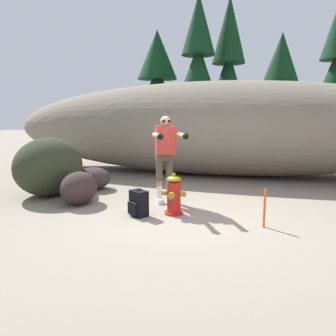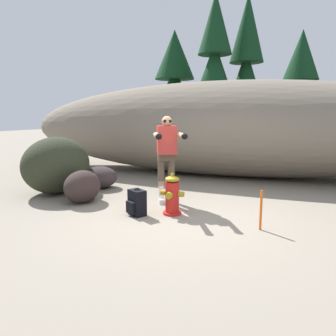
{
  "view_description": "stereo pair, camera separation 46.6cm",
  "coord_description": "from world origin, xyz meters",
  "px_view_note": "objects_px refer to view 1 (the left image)",
  "views": [
    {
      "loc": [
        1.13,
        -5.1,
        1.68
      ],
      "look_at": [
        -0.38,
        0.42,
        0.75
      ],
      "focal_mm": 34.5,
      "sensor_mm": 36.0,
      "label": 1
    },
    {
      "loc": [
        1.58,
        -4.96,
        1.68
      ],
      "look_at": [
        -0.38,
        0.42,
        0.75
      ],
      "focal_mm": 34.5,
      "sensor_mm": 36.0,
      "label": 2
    }
  ],
  "objects_px": {
    "survey_stake": "(264,208)",
    "spare_backpack": "(139,203)",
    "boulder_small": "(93,178)",
    "fire_hydrant": "(174,196)",
    "utility_worker": "(165,148)",
    "boulder_large": "(49,166)",
    "boulder_outlier": "(60,178)",
    "boulder_mid": "(79,188)"
  },
  "relations": [
    {
      "from": "fire_hydrant",
      "to": "boulder_small",
      "type": "bearing_deg",
      "value": 149.05
    },
    {
      "from": "boulder_small",
      "to": "survey_stake",
      "type": "distance_m",
      "value": 4.11
    },
    {
      "from": "boulder_large",
      "to": "boulder_mid",
      "type": "distance_m",
      "value": 1.15
    },
    {
      "from": "survey_stake",
      "to": "spare_backpack",
      "type": "bearing_deg",
      "value": 179.38
    },
    {
      "from": "utility_worker",
      "to": "survey_stake",
      "type": "distance_m",
      "value": 2.18
    },
    {
      "from": "boulder_large",
      "to": "boulder_small",
      "type": "distance_m",
      "value": 1.02
    },
    {
      "from": "spare_backpack",
      "to": "boulder_small",
      "type": "distance_m",
      "value": 2.37
    },
    {
      "from": "fire_hydrant",
      "to": "spare_backpack",
      "type": "height_order",
      "value": "fire_hydrant"
    },
    {
      "from": "boulder_mid",
      "to": "survey_stake",
      "type": "height_order",
      "value": "boulder_mid"
    },
    {
      "from": "boulder_mid",
      "to": "boulder_outlier",
      "type": "distance_m",
      "value": 1.91
    },
    {
      "from": "utility_worker",
      "to": "survey_stake",
      "type": "bearing_deg",
      "value": 35.49
    },
    {
      "from": "utility_worker",
      "to": "boulder_large",
      "type": "distance_m",
      "value": 2.6
    },
    {
      "from": "boulder_mid",
      "to": "boulder_small",
      "type": "height_order",
      "value": "boulder_mid"
    },
    {
      "from": "survey_stake",
      "to": "fire_hydrant",
      "type": "bearing_deg",
      "value": 169.24
    },
    {
      "from": "utility_worker",
      "to": "boulder_large",
      "type": "relative_size",
      "value": 1.0
    },
    {
      "from": "spare_backpack",
      "to": "survey_stake",
      "type": "xyz_separation_m",
      "value": [
        2.03,
        -0.02,
        0.08
      ]
    },
    {
      "from": "boulder_large",
      "to": "boulder_outlier",
      "type": "distance_m",
      "value": 1.02
    },
    {
      "from": "boulder_outlier",
      "to": "boulder_mid",
      "type": "bearing_deg",
      "value": -45.92
    },
    {
      "from": "boulder_mid",
      "to": "survey_stake",
      "type": "xyz_separation_m",
      "value": [
        3.39,
        -0.42,
        -0.02
      ]
    },
    {
      "from": "utility_worker",
      "to": "boulder_large",
      "type": "xyz_separation_m",
      "value": [
        -2.56,
        -0.0,
        -0.45
      ]
    },
    {
      "from": "fire_hydrant",
      "to": "boulder_small",
      "type": "relative_size",
      "value": 0.88
    },
    {
      "from": "fire_hydrant",
      "to": "boulder_outlier",
      "type": "distance_m",
      "value": 3.57
    },
    {
      "from": "survey_stake",
      "to": "boulder_large",
      "type": "bearing_deg",
      "value": 168.17
    },
    {
      "from": "fire_hydrant",
      "to": "spare_backpack",
      "type": "relative_size",
      "value": 1.52
    },
    {
      "from": "boulder_large",
      "to": "survey_stake",
      "type": "height_order",
      "value": "boulder_large"
    },
    {
      "from": "spare_backpack",
      "to": "survey_stake",
      "type": "height_order",
      "value": "survey_stake"
    },
    {
      "from": "boulder_small",
      "to": "survey_stake",
      "type": "relative_size",
      "value": 1.35
    },
    {
      "from": "spare_backpack",
      "to": "utility_worker",
      "type": "bearing_deg",
      "value": -160.45
    },
    {
      "from": "fire_hydrant",
      "to": "utility_worker",
      "type": "bearing_deg",
      "value": 117.5
    },
    {
      "from": "boulder_large",
      "to": "boulder_mid",
      "type": "relative_size",
      "value": 2.07
    },
    {
      "from": "utility_worker",
      "to": "spare_backpack",
      "type": "distance_m",
      "value": 1.26
    },
    {
      "from": "boulder_mid",
      "to": "spare_backpack",
      "type": "bearing_deg",
      "value": -16.19
    },
    {
      "from": "spare_backpack",
      "to": "survey_stake",
      "type": "distance_m",
      "value": 2.04
    },
    {
      "from": "utility_worker",
      "to": "boulder_outlier",
      "type": "distance_m",
      "value": 3.15
    },
    {
      "from": "boulder_large",
      "to": "boulder_outlier",
      "type": "relative_size",
      "value": 2.45
    },
    {
      "from": "boulder_small",
      "to": "boulder_outlier",
      "type": "distance_m",
      "value": 0.97
    },
    {
      "from": "fire_hydrant",
      "to": "boulder_outlier",
      "type": "xyz_separation_m",
      "value": [
        -3.23,
        1.51,
        -0.13
      ]
    },
    {
      "from": "utility_worker",
      "to": "boulder_small",
      "type": "bearing_deg",
      "value": -138.13
    },
    {
      "from": "fire_hydrant",
      "to": "utility_worker",
      "type": "xyz_separation_m",
      "value": [
        -0.33,
        0.64,
        0.74
      ]
    },
    {
      "from": "spare_backpack",
      "to": "survey_stake",
      "type": "relative_size",
      "value": 0.78
    },
    {
      "from": "boulder_mid",
      "to": "boulder_small",
      "type": "relative_size",
      "value": 1.0
    },
    {
      "from": "boulder_small",
      "to": "utility_worker",
      "type": "bearing_deg",
      "value": -20.47
    }
  ]
}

